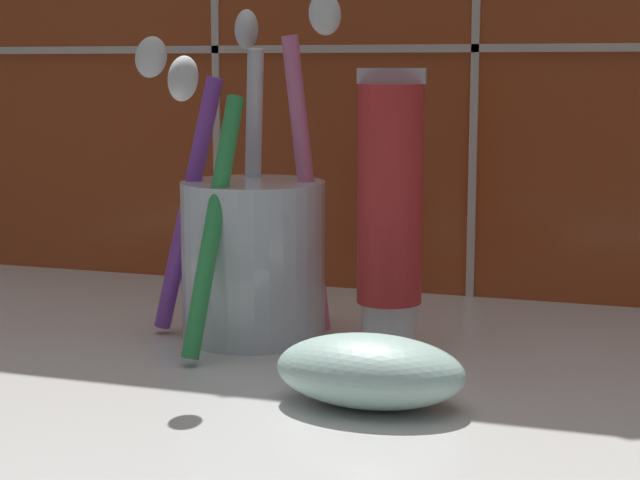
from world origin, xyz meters
TOP-DOWN VIEW (x-y plane):
  - sink_counter at (0.00, 0.00)cm, footprint 69.85×36.83cm
  - toothbrush_cup at (-7.64, 3.94)cm, footprint 11.28×12.20cm
  - toothpaste_tube at (-0.11, 3.97)cm, footprint 3.53×3.36cm
  - soap_bar at (1.66, -5.56)cm, footprint 8.41×5.20cm

SIDE VIEW (x-z plane):
  - sink_counter at x=0.00cm, z-range 0.00..2.00cm
  - soap_bar at x=1.66cm, z-range 2.00..5.12cm
  - toothbrush_cup at x=-7.64cm, z-range -2.32..16.14cm
  - toothpaste_tube at x=-0.11cm, z-range 1.94..16.45cm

